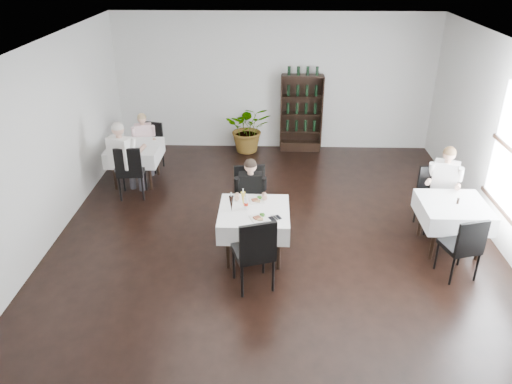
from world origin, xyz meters
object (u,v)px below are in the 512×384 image
potted_tree (249,128)px  diner_main (251,193)px  wine_shelf (301,114)px  main_table (254,219)px

potted_tree → diner_main: (0.20, -3.65, 0.22)m
wine_shelf → diner_main: bearing=-104.5°
wine_shelf → main_table: wine_shelf is taller
main_table → diner_main: bearing=97.6°
wine_shelf → main_table: (-0.90, -4.31, -0.23)m
wine_shelf → diner_main: 3.89m
main_table → potted_tree: bearing=93.7°
main_table → potted_tree: (-0.27, 4.20, -0.07)m
wine_shelf → main_table: size_ratio=1.70×
wine_shelf → potted_tree: bearing=-174.4°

